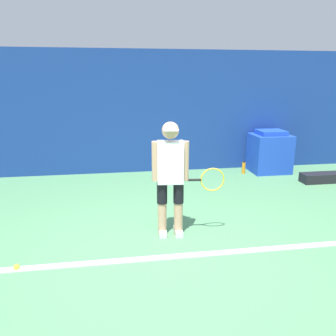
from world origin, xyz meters
TOP-DOWN VIEW (x-y plane):
  - ground_plane at (0.00, 0.00)m, footprint 24.00×24.00m
  - back_wall at (0.00, 3.67)m, footprint 24.00×0.10m
  - court_baseline at (0.00, -0.21)m, footprint 21.60×0.10m
  - tennis_player at (0.11, 0.38)m, footprint 0.96×0.30m
  - tennis_ball at (-1.75, -0.21)m, footprint 0.07×0.07m
  - covered_chair at (2.85, 3.20)m, footprint 0.84×0.73m
  - equipment_bag at (3.58, 2.25)m, footprint 0.85×0.30m
  - water_bottle at (2.22, 3.11)m, footprint 0.08×0.08m

SIDE VIEW (x-z plane):
  - ground_plane at x=0.00m, z-range 0.00..0.00m
  - court_baseline at x=0.00m, z-range 0.00..0.01m
  - tennis_ball at x=-1.75m, z-range 0.00..0.07m
  - equipment_bag at x=3.58m, z-range 0.00..0.19m
  - water_bottle at x=2.22m, z-range -0.01..0.28m
  - covered_chair at x=2.85m, z-range -0.02..0.94m
  - tennis_player at x=0.11m, z-range 0.08..1.63m
  - back_wall at x=0.00m, z-range 0.00..2.70m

